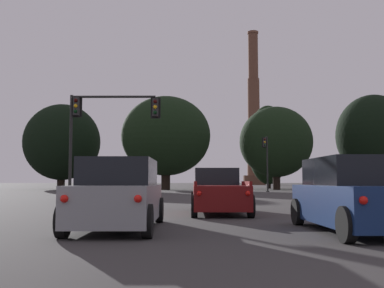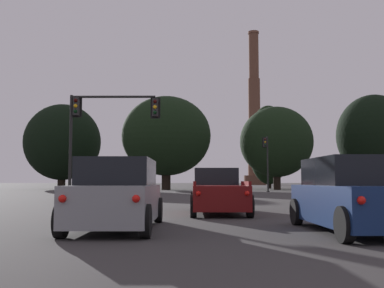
# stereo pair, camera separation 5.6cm
# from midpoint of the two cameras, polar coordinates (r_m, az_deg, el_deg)

# --- Properties ---
(suv_left_lane_second) EXTENTS (2.15, 4.92, 1.86)m
(suv_left_lane_second) POSITION_cam_midpoint_polar(r_m,az_deg,el_deg) (12.17, -9.25, -6.40)
(suv_left_lane_second) COLOR gray
(suv_left_lane_second) RESTS_ON ground_plane
(pickup_truck_center_lane_front) EXTENTS (2.22, 5.52, 1.82)m
(pickup_truck_center_lane_front) POSITION_cam_midpoint_polar(r_m,az_deg,el_deg) (18.22, 3.36, -6.18)
(pickup_truck_center_lane_front) COLOR maroon
(pickup_truck_center_lane_front) RESTS_ON ground_plane
(suv_right_lane_second) EXTENTS (2.25, 4.96, 1.86)m
(suv_right_lane_second) POSITION_cam_midpoint_polar(r_m,az_deg,el_deg) (11.93, 19.89, -6.22)
(suv_right_lane_second) COLOR navy
(suv_right_lane_second) RESTS_ON ground_plane
(traffic_light_overhead_left) EXTENTS (5.43, 0.50, 6.31)m
(traffic_light_overhead_left) POSITION_cam_midpoint_polar(r_m,az_deg,el_deg) (26.85, -11.53, 2.98)
(traffic_light_overhead_left) COLOR black
(traffic_light_overhead_left) RESTS_ON ground_plane
(traffic_light_far_right) EXTENTS (0.78, 0.50, 6.52)m
(traffic_light_far_right) POSITION_cam_midpoint_polar(r_m,az_deg,el_deg) (53.59, 9.47, -1.47)
(traffic_light_far_right) COLOR black
(traffic_light_far_right) RESTS_ON ground_plane
(smokestack) EXTENTS (7.30, 7.30, 51.61)m
(smokestack) POSITION_cam_midpoint_polar(r_m,az_deg,el_deg) (150.62, 7.95, 2.55)
(smokestack) COLOR #523427
(smokestack) RESTS_ON ground_plane
(treeline_center_right) EXTENTS (12.07, 10.86, 13.48)m
(treeline_center_right) POSITION_cam_midpoint_polar(r_m,az_deg,el_deg) (74.14, -16.11, 0.23)
(treeline_center_right) COLOR black
(treeline_center_right) RESTS_ON ground_plane
(treeline_far_left) EXTENTS (10.58, 9.52, 12.08)m
(treeline_far_left) POSITION_cam_midpoint_polar(r_m,az_deg,el_deg) (66.27, 10.69, 0.27)
(treeline_far_left) COLOR black
(treeline_far_left) RESTS_ON ground_plane
(treeline_left_mid) EXTENTS (12.48, 11.23, 15.89)m
(treeline_left_mid) POSITION_cam_midpoint_polar(r_m,az_deg,el_deg) (81.75, 22.15, 0.95)
(treeline_left_mid) COLOR black
(treeline_left_mid) RESTS_ON ground_plane
(treeline_center_left) EXTENTS (7.14, 6.43, 14.16)m
(treeline_center_left) POSITION_cam_midpoint_polar(r_m,az_deg,el_deg) (77.35, 9.73, -0.10)
(treeline_center_left) COLOR black
(treeline_center_left) RESTS_ON ground_plane
(treeline_far_right) EXTENTS (12.91, 11.62, 13.59)m
(treeline_far_right) POSITION_cam_midpoint_polar(r_m,az_deg,el_deg) (65.19, -3.26, 1.03)
(treeline_far_right) COLOR black
(treeline_far_right) RESTS_ON ground_plane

